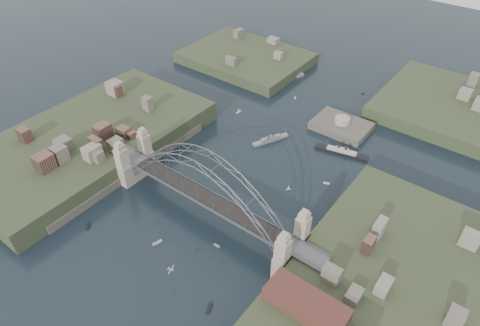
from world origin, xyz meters
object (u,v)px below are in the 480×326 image
wharf_shed (306,304)px  naval_cruiser_far (288,78)px  bridge (204,187)px  ocean_liner (341,152)px  fort_island (341,130)px  naval_cruiser_near (271,139)px

wharf_shed → naval_cruiser_far: (-71.74, 106.78, -9.08)m
wharf_shed → bridge: bearing=162.3°
wharf_shed → ocean_liner: wharf_shed is taller
bridge → naval_cruiser_far: (-27.74, 92.78, -11.41)m
fort_island → wharf_shed: wharf_shed is taller
naval_cruiser_far → ocean_liner: 60.52m
bridge → wharf_shed: size_ratio=4.20×
fort_island → wharf_shed: size_ratio=1.10×
fort_island → wharf_shed: 90.48m
fort_island → ocean_liner: 16.72m
fort_island → naval_cruiser_near: fort_island is taller
naval_cruiser_far → fort_island: bearing=-29.8°
bridge → naval_cruiser_near: (-6.16, 45.86, -11.61)m
fort_island → wharf_shed: bearing=-69.1°
naval_cruiser_near → naval_cruiser_far: 51.65m
naval_cruiser_near → bridge: bearing=-82.3°
wharf_shed → naval_cruiser_far: wharf_shed is taller
naval_cruiser_far → ocean_liner: (47.43, -37.59, -0.15)m
fort_island → ocean_liner: size_ratio=1.09×
ocean_liner → bridge: bearing=-109.6°
bridge → wharf_shed: bridge is taller
fort_island → bridge: bearing=-99.7°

